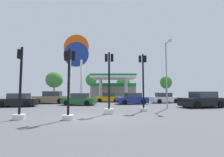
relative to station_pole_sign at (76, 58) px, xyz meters
The scene contains 19 objects.
ground_plane 22.02m from the station_pole_sign, 74.04° to the right, with size 90.00×90.00×0.00m, color #56565B.
gas_station 10.24m from the station_pole_sign, 33.84° to the left, with size 9.18×11.90×4.58m.
station_pole_sign is the anchor object (origin of this frame).
car_0 14.96m from the station_pole_sign, 104.40° to the right, with size 4.19×2.27×1.43m.
car_1 22.07m from the station_pole_sign, 39.28° to the right, with size 4.83×2.98×1.61m.
car_2 10.78m from the station_pole_sign, 100.10° to the right, with size 4.71×2.31×1.65m.
car_3 17.39m from the station_pole_sign, 25.46° to the right, with size 4.27×2.52×1.43m.
car_4 14.90m from the station_pole_sign, 43.46° to the right, with size 4.28×2.56×1.43m.
car_5 10.83m from the station_pole_sign, 38.12° to the right, with size 4.18×2.31×1.42m.
car_6 13.17m from the station_pole_sign, 74.52° to the right, with size 4.14×2.20×1.42m.
traffic_signal_0 21.67m from the station_pole_sign, 85.76° to the right, with size 0.68×0.70×4.29m.
traffic_signal_1 20.36m from the station_pole_sign, 69.60° to the right, with size 0.72×0.72×4.56m.
traffic_signal_2 22.02m from the station_pole_sign, 77.85° to the right, with size 0.65×0.68×4.16m.
traffic_signal_3 19.93m from the station_pole_sign, 59.95° to the right, with size 0.65×0.66×4.78m.
tree_0 16.29m from the station_pole_sign, 123.81° to the left, with size 4.50×4.50×6.85m.
tree_1 11.86m from the station_pole_sign, 83.55° to the left, with size 2.80×2.80×6.08m.
tree_2 15.99m from the station_pole_sign, 52.06° to the left, with size 3.36×3.36×5.58m.
tree_3 24.29m from the station_pole_sign, 30.81° to the left, with size 2.99×2.99×5.61m.
corner_streetlamp 19.47m from the station_pole_sign, 50.19° to the right, with size 0.24×1.48×6.39m.
Camera 1 is at (1.45, -10.49, 1.64)m, focal length 26.27 mm.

